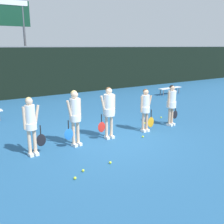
{
  "coord_description": "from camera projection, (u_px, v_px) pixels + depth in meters",
  "views": [
    {
      "loc": [
        -4.69,
        -7.25,
        3.12
      ],
      "look_at": [
        -0.01,
        0.05,
        0.93
      ],
      "focal_mm": 42.0,
      "sensor_mm": 36.0,
      "label": 1
    }
  ],
  "objects": [
    {
      "name": "ground_plane",
      "position": [
        113.0,
        138.0,
        9.13
      ],
      "size": [
        140.0,
        140.0,
        0.0
      ],
      "primitive_type": "plane",
      "color": "#235684"
    },
    {
      "name": "fence_windscreen",
      "position": [
        33.0,
        72.0,
        16.14
      ],
      "size": [
        60.0,
        0.08,
        3.13
      ],
      "color": "black",
      "rests_on": "ground_plane"
    },
    {
      "name": "bench_far",
      "position": [
        170.0,
        89.0,
        17.33
      ],
      "size": [
        1.91,
        0.49,
        0.44
      ],
      "rotation": [
        0.0,
        0.0,
        0.07
      ],
      "color": "silver",
      "rests_on": "ground_plane"
    },
    {
      "name": "player_0",
      "position": [
        31.0,
        122.0,
        7.47
      ],
      "size": [
        0.62,
        0.33,
        1.74
      ],
      "rotation": [
        0.0,
        0.0,
        0.07
      ],
      "color": "beige",
      "rests_on": "ground_plane"
    },
    {
      "name": "player_1",
      "position": [
        75.0,
        113.0,
        8.2
      ],
      "size": [
        0.64,
        0.37,
        1.8
      ],
      "rotation": [
        0.0,
        0.0,
        0.2
      ],
      "color": "beige",
      "rests_on": "ground_plane"
    },
    {
      "name": "player_2",
      "position": [
        109.0,
        108.0,
        8.89
      ],
      "size": [
        0.68,
        0.4,
        1.79
      ],
      "rotation": [
        0.0,
        0.0,
        -0.05
      ],
      "color": "beige",
      "rests_on": "ground_plane"
    },
    {
      "name": "player_3",
      "position": [
        146.0,
        107.0,
        9.66
      ],
      "size": [
        0.62,
        0.34,
        1.61
      ],
      "rotation": [
        0.0,
        0.0,
        -0.06
      ],
      "color": "tan",
      "rests_on": "ground_plane"
    },
    {
      "name": "player_4",
      "position": [
        172.0,
        102.0,
        10.39
      ],
      "size": [
        0.65,
        0.38,
        1.64
      ],
      "rotation": [
        0.0,
        0.0,
        0.19
      ],
      "color": "tan",
      "rests_on": "ground_plane"
    },
    {
      "name": "tennis_ball_0",
      "position": [
        75.0,
        178.0,
        6.3
      ],
      "size": [
        0.07,
        0.07,
        0.07
      ],
      "primitive_type": "sphere",
      "color": "#CCE033",
      "rests_on": "ground_plane"
    },
    {
      "name": "tennis_ball_1",
      "position": [
        83.0,
        170.0,
        6.69
      ],
      "size": [
        0.07,
        0.07,
        0.07
      ],
      "primitive_type": "sphere",
      "color": "#CCE033",
      "rests_on": "ground_plane"
    },
    {
      "name": "tennis_ball_2",
      "position": [
        161.0,
        117.0,
        11.66
      ],
      "size": [
        0.07,
        0.07,
        0.07
      ],
      "primitive_type": "sphere",
      "color": "#CCE033",
      "rests_on": "ground_plane"
    },
    {
      "name": "tennis_ball_3",
      "position": [
        101.0,
        128.0,
        10.12
      ],
      "size": [
        0.07,
        0.07,
        0.07
      ],
      "primitive_type": "sphere",
      "color": "#CCE033",
      "rests_on": "ground_plane"
    },
    {
      "name": "tennis_ball_4",
      "position": [
        143.0,
        137.0,
        9.19
      ],
      "size": [
        0.07,
        0.07,
        0.07
      ],
      "primitive_type": "sphere",
      "color": "#CCE033",
      "rests_on": "ground_plane"
    },
    {
      "name": "tennis_ball_5",
      "position": [
        145.0,
        123.0,
        10.8
      ],
      "size": [
        0.07,
        0.07,
        0.07
      ],
      "primitive_type": "sphere",
      "color": "#CCE033",
      "rests_on": "ground_plane"
    },
    {
      "name": "tennis_ball_6",
      "position": [
        110.0,
        163.0,
        7.15
      ],
      "size": [
        0.07,
        0.07,
        0.07
      ],
      "primitive_type": "sphere",
      "color": "#CCE033",
      "rests_on": "ground_plane"
    }
  ]
}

